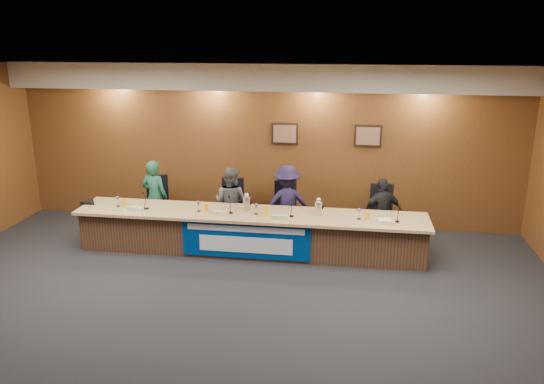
{
  "coord_description": "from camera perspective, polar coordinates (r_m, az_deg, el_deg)",
  "views": [
    {
      "loc": [
        1.7,
        -6.17,
        3.71
      ],
      "look_at": [
        0.35,
        2.62,
        1.06
      ],
      "focal_mm": 35.0,
      "sensor_mm": 36.0,
      "label": 1
    }
  ],
  "objects": [
    {
      "name": "water_glass_d",
      "position": [
        8.93,
        9.33,
        -2.37
      ],
      "size": [
        0.08,
        0.08,
        0.18
      ],
      "primitive_type": "cylinder",
      "color": "silver",
      "rests_on": "dais_top"
    },
    {
      "name": "carafe_right",
      "position": [
        9.04,
        5.01,
        -1.76
      ],
      "size": [
        0.13,
        0.13,
        0.24
      ],
      "primitive_type": "cylinder",
      "color": "silver",
      "rests_on": "dais_top"
    },
    {
      "name": "water_glass_a",
      "position": [
        9.85,
        -16.24,
        -1.01
      ],
      "size": [
        0.08,
        0.08,
        0.18
      ],
      "primitive_type": "cylinder",
      "color": "silver",
      "rests_on": "dais_top"
    },
    {
      "name": "microphone_c",
      "position": [
        8.97,
        2.12,
        -2.6
      ],
      "size": [
        0.07,
        0.07,
        0.02
      ],
      "primitive_type": "cylinder",
      "color": "black",
      "rests_on": "dais_top"
    },
    {
      "name": "nameplate_d",
      "position": [
        8.77,
        12.25,
        -3.21
      ],
      "size": [
        0.24,
        0.08,
        0.1
      ],
      "primitive_type": "cube",
      "rotation": [
        0.31,
        0.0,
        0.0
      ],
      "color": "white",
      "rests_on": "dais_top"
    },
    {
      "name": "panelist_b",
      "position": [
        9.97,
        -4.46,
        -1.13
      ],
      "size": [
        0.77,
        0.67,
        1.36
      ],
      "primitive_type": "imported",
      "rotation": [
        0.0,
        0.0,
        2.89
      ],
      "color": "#4F5155",
      "rests_on": "floor"
    },
    {
      "name": "office_chair_c",
      "position": [
        9.95,
        1.65,
        -2.34
      ],
      "size": [
        0.6,
        0.6,
        0.08
      ],
      "primitive_type": "cube",
      "rotation": [
        0.0,
        0.0,
        0.31
      ],
      "color": "black",
      "rests_on": "floor"
    },
    {
      "name": "juice_glass_b",
      "position": [
        9.26,
        -7.06,
        -1.67
      ],
      "size": [
        0.06,
        0.06,
        0.15
      ],
      "primitive_type": "cylinder",
      "color": "#F9A605",
      "rests_on": "dais_top"
    },
    {
      "name": "carafe_mid",
      "position": [
        9.23,
        -2.73,
        -1.27
      ],
      "size": [
        0.13,
        0.13,
        0.26
      ],
      "primitive_type": "cylinder",
      "color": "silver",
      "rests_on": "dais_top"
    },
    {
      "name": "dais_top",
      "position": [
        9.19,
        -2.44,
        -2.36
      ],
      "size": [
        6.1,
        0.95,
        0.05
      ],
      "primitive_type": "cube",
      "color": "tan",
      "rests_on": "dais_body"
    },
    {
      "name": "soffit",
      "position": [
        10.1,
        -1.04,
        12.29
      ],
      "size": [
        10.0,
        0.5,
        0.5
      ],
      "primitive_type": "cube",
      "color": "beige",
      "rests_on": "wall_back"
    },
    {
      "name": "nameplate_b",
      "position": [
        9.06,
        -5.78,
        -2.24
      ],
      "size": [
        0.24,
        0.08,
        0.1
      ],
      "primitive_type": "cube",
      "rotation": [
        0.31,
        0.0,
        0.0
      ],
      "color": "white",
      "rests_on": "dais_top"
    },
    {
      "name": "microphone_a",
      "position": [
        9.61,
        -13.32,
        -1.74
      ],
      "size": [
        0.07,
        0.07,
        0.02
      ],
      "primitive_type": "cylinder",
      "color": "black",
      "rests_on": "dais_top"
    },
    {
      "name": "speakerphone",
      "position": [
        10.2,
        -19.07,
        -1.05
      ],
      "size": [
        0.32,
        0.32,
        0.05
      ],
      "primitive_type": "cylinder",
      "color": "black",
      "rests_on": "dais_top"
    },
    {
      "name": "banner_text_upper",
      "position": [
        8.89,
        -2.89,
        -4.03
      ],
      "size": [
        2.0,
        0.01,
        0.1
      ],
      "primitive_type": "cube",
      "color": "silver",
      "rests_on": "banner"
    },
    {
      "name": "wall_photo_right",
      "position": [
        10.32,
        10.28,
        5.96
      ],
      "size": [
        0.52,
        0.04,
        0.42
      ],
      "primitive_type": "cube",
      "color": "black",
      "rests_on": "wall_back"
    },
    {
      "name": "juice_glass_a",
      "position": [
        9.82,
        -15.58,
        -1.11
      ],
      "size": [
        0.06,
        0.06,
        0.15
      ],
      "primitive_type": "cylinder",
      "color": "#F9A605",
      "rests_on": "dais_top"
    },
    {
      "name": "banner_text_lower",
      "position": [
        8.99,
        -2.87,
        -5.7
      ],
      "size": [
        1.6,
        0.01,
        0.28
      ],
      "primitive_type": "cube",
      "color": "silver",
      "rests_on": "banner"
    },
    {
      "name": "nameplate_c",
      "position": [
        8.82,
        0.78,
        -2.69
      ],
      "size": [
        0.24,
        0.08,
        0.1
      ],
      "primitive_type": "cube",
      "rotation": [
        0.31,
        0.0,
        0.0
      ],
      "color": "white",
      "rests_on": "dais_top"
    },
    {
      "name": "microphone_d",
      "position": [
        8.96,
        13.33,
        -3.09
      ],
      "size": [
        0.07,
        0.07,
        0.02
      ],
      "primitive_type": "cylinder",
      "color": "black",
      "rests_on": "dais_top"
    },
    {
      "name": "office_chair_d",
      "position": [
        9.9,
        11.71,
        -2.79
      ],
      "size": [
        0.51,
        0.51,
        0.08
      ],
      "primitive_type": "cube",
      "rotation": [
        0.0,
        0.0,
        0.07
      ],
      "color": "black",
      "rests_on": "floor"
    },
    {
      "name": "juice_glass_c",
      "position": [
        9.02,
        -0.65,
        -2.04
      ],
      "size": [
        0.06,
        0.06,
        0.15
      ],
      "primitive_type": "cylinder",
      "color": "#F9A605",
      "rests_on": "dais_top"
    },
    {
      "name": "nameplate_a",
      "position": [
        9.56,
        -14.7,
        -1.71
      ],
      "size": [
        0.24,
        0.08,
        0.1
      ],
      "primitive_type": "cube",
      "rotation": [
        0.31,
        0.0,
        0.0
      ],
      "color": "white",
      "rests_on": "dais_top"
    },
    {
      "name": "office_chair_a",
      "position": [
        10.55,
        -12.22,
        -1.61
      ],
      "size": [
        0.59,
        0.59,
        0.08
      ],
      "primitive_type": "cube",
      "rotation": [
        0.0,
        0.0,
        0.26
      ],
      "color": "black",
      "rests_on": "floor"
    },
    {
      "name": "panelist_d",
      "position": [
        9.76,
        11.79,
        -2.15
      ],
      "size": [
        0.8,
        0.53,
        1.26
      ],
      "primitive_type": "imported",
      "rotation": [
        0.0,
        0.0,
        3.47
      ],
      "color": "black",
      "rests_on": "floor"
    },
    {
      "name": "office_chair_b",
      "position": [
        10.12,
        -4.31,
        -2.04
      ],
      "size": [
        0.53,
        0.53,
        0.08
      ],
      "primitive_type": "cube",
      "rotation": [
        0.0,
        0.0,
        0.12
      ],
      "color": "black",
      "rests_on": "floor"
    },
    {
      "name": "water_glass_c",
      "position": [
        9.07,
        -1.71,
        -1.86
      ],
      "size": [
        0.08,
        0.08,
        0.18
      ],
      "primitive_type": "cylinder",
      "color": "silver",
      "rests_on": "dais_top"
    },
    {
      "name": "floor",
      "position": [
        7.4,
        -5.95,
        -13.59
      ],
      "size": [
        10.0,
        10.0,
        0.0
      ],
      "primitive_type": "plane",
      "color": "black",
      "rests_on": "ground"
    },
    {
      "name": "microphone_b",
      "position": [
        9.16,
        -4.46,
        -2.23
      ],
      "size": [
        0.07,
        0.07,
        0.02
      ],
      "primitive_type": "cylinder",
      "color": "black",
      "rests_on": "dais_top"
    },
    {
      "name": "panelist_a",
      "position": [
        10.39,
        -12.49,
        -0.53
      ],
      "size": [
        0.58,
        0.43,
        1.44
      ],
      "primitive_type": "imported",
      "rotation": [
        0.0,
        0.0,
        2.96
      ],
      "color": "#19523A",
      "rests_on": "floor"
    },
    {
      "name": "dais_body",
      "position": [
        9.36,
        -2.35,
        -4.44
      ],
      "size": [
        6.0,
        0.8,
        0.7
      ],
      "primitive_type": "cube",
      "color": "#4B2E1D",
      "rests_on": "floor"
    },
    {
      "name": "juice_glass_d",
      "position": [
        8.96,
        10.24,
        -2.46
      ],
      "size": [
        0.06,
        0.06,
        0.15
      ],
      "primitive_type": "cylinder",
      "color": "#F9A605",
      "rests_on": "dais_top"
    },
    {
      "name": "panelist_c",
      "position": [
        9.78,
        1.59,
        -1.23
      ],
      "size": [
        1.04,
        0.77,
        1.43
      ],
      "primitive_type": "imported",
      "rotation": [
        0.0,
        0.0,
        3.42
      ],
      "color": "#1A1431",
      "rests_on": "floor"
    },
    {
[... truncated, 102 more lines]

